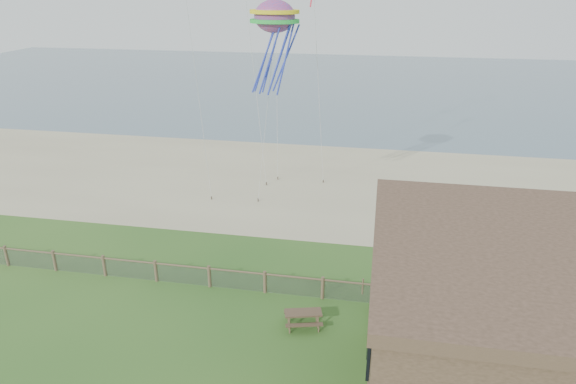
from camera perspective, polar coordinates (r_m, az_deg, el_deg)
ground at (r=22.65m, az=-6.13°, el=-19.29°), size 160.00×160.00×0.00m
sand_beach at (r=41.30m, az=2.39°, el=1.06°), size 72.00×20.00×0.02m
ocean at (r=83.64m, az=6.83°, el=11.90°), size 160.00×68.00×0.02m
chainlink_fence at (r=26.95m, az=-2.57°, el=-10.10°), size 36.20×0.20×1.25m
motel_deck at (r=26.88m, az=25.88°, el=-13.51°), size 15.00×2.00×0.50m
picnic_table at (r=24.75m, az=1.69°, el=-13.92°), size 2.00×1.69×0.73m
octopus_kite at (r=31.50m, az=-1.48°, el=16.11°), size 3.44×2.88×6.05m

